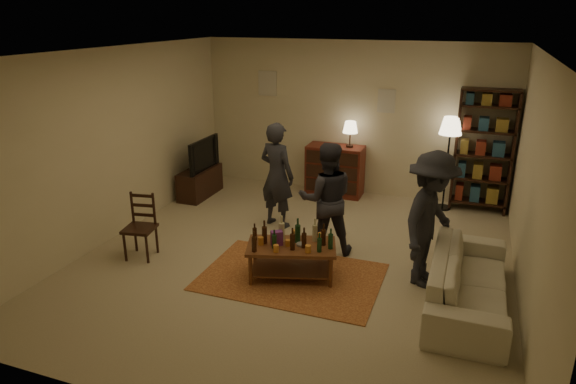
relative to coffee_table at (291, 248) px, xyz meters
The scene contains 13 objects.
floor 0.64m from the coffee_table, 103.64° to the left, with size 6.00×6.00×0.00m, color #C6B793.
room_shell 3.81m from the coffee_table, 102.47° to the left, with size 6.00×6.00×6.00m.
rug 0.39m from the coffee_table, ahead, with size 2.20×1.50×0.01m, color brown.
coffee_table is the anchor object (origin of this frame).
dining_chair 2.11m from the coffee_table, behind, with size 0.45×0.45×0.89m.
tv_stand 3.43m from the coffee_table, 138.33° to the left, with size 0.40×1.00×1.06m.
dresser 3.21m from the coffee_table, 95.52° to the left, with size 1.00×0.50×1.36m.
bookshelf 3.94m from the coffee_table, 56.84° to the left, with size 0.90×0.34×2.02m.
floor_lamp 3.63m from the coffee_table, 63.00° to the left, with size 0.36×0.36×1.56m.
sofa 2.09m from the coffee_table, ahead, with size 2.08×0.81×0.61m, color beige.
person_left 1.74m from the coffee_table, 117.21° to the left, with size 0.59×0.39×1.62m, color #27272F.
person_right 0.95m from the coffee_table, 77.28° to the left, with size 0.75×0.59×1.55m, color #2B2A33.
person_by_sofa 1.70m from the coffee_table, 15.76° to the left, with size 1.07×0.62×1.66m, color #23242A.
Camera 1 is at (2.05, -5.86, 3.15)m, focal length 32.00 mm.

